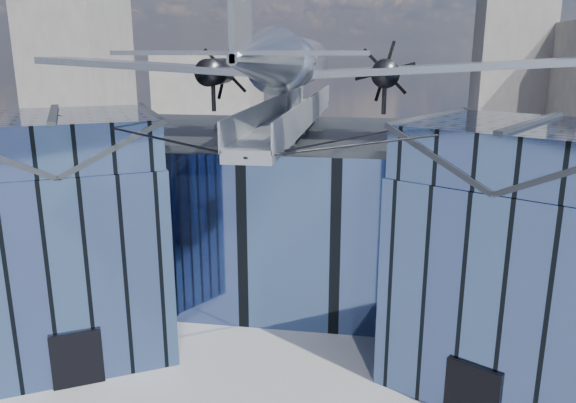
# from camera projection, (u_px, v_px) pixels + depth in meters

# --- Properties ---
(ground_plane) EXTENTS (120.00, 120.00, 0.00)m
(ground_plane) POSITION_uv_depth(u_px,v_px,m) (282.00, 349.00, 28.30)
(ground_plane) COLOR gray
(museum) EXTENTS (32.88, 24.50, 17.60)m
(museum) POSITION_uv_depth(u_px,v_px,m) (298.00, 212.00, 32.41)
(museum) COLOR #445B8B
(museum) RESTS_ON ground
(bg_towers) EXTENTS (77.00, 24.50, 26.00)m
(bg_towers) POSITION_uv_depth(u_px,v_px,m) (357.00, 87.00, 73.63)
(bg_towers) COLOR slate
(bg_towers) RESTS_ON ground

